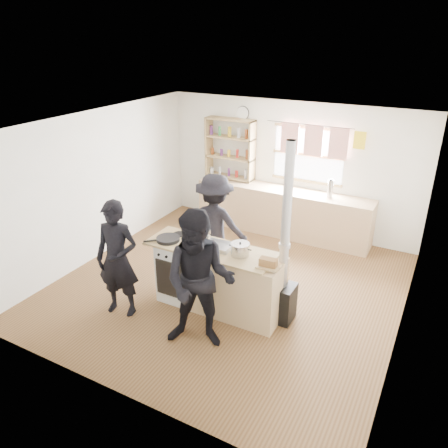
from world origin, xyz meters
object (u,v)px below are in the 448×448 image
at_px(skillet_greens, 168,239).
at_px(person_near_left, 117,259).
at_px(roast_tray, 218,246).
at_px(cooking_island, 219,279).
at_px(stockpot_counter, 240,249).
at_px(flue_heater, 282,278).
at_px(person_far, 215,225).
at_px(stockpot_stove, 204,234).
at_px(bread_board, 268,264).
at_px(person_near_right, 200,281).
at_px(thermos, 330,189).

relative_size(skillet_greens, person_near_left, 0.28).
bearing_deg(roast_tray, cooking_island, -48.23).
distance_m(cooking_island, stockpot_counter, 0.63).
height_order(flue_heater, person_near_left, flue_heater).
xyz_separation_m(skillet_greens, person_far, (0.22, 0.96, -0.12)).
distance_m(skillet_greens, flue_heater, 1.69).
bearing_deg(cooking_island, roast_tray, 131.77).
xyz_separation_m(stockpot_stove, person_near_left, (-0.81, -0.92, -0.18)).
bearing_deg(person_near_left, bread_board, 4.67).
xyz_separation_m(stockpot_counter, person_far, (-0.87, 0.87, -0.18)).
bearing_deg(flue_heater, roast_tray, -172.34).
bearing_deg(stockpot_counter, person_near_right, -100.86).
height_order(stockpot_counter, person_near_right, person_near_right).
distance_m(flue_heater, person_near_left, 2.23).
height_order(person_near_right, person_far, person_near_right).
height_order(cooking_island, stockpot_stove, stockpot_stove).
xyz_separation_m(stockpot_stove, person_far, (-0.20, 0.68, -0.17)).
bearing_deg(bread_board, skillet_greens, 179.01).
relative_size(stockpot_stove, bread_board, 0.73).
relative_size(stockpot_stove, stockpot_counter, 0.84).
distance_m(flue_heater, person_near_right, 1.21).
xyz_separation_m(person_near_left, person_far, (0.62, 1.59, 0.00)).
bearing_deg(stockpot_stove, flue_heater, -1.37).
relative_size(skillet_greens, stockpot_stove, 2.21).
height_order(stockpot_stove, bread_board, stockpot_stove).
relative_size(bread_board, person_near_right, 0.16).
relative_size(roast_tray, flue_heater, 0.15).
bearing_deg(stockpot_counter, flue_heater, 16.23).
bearing_deg(flue_heater, thermos, 92.84).
relative_size(thermos, bread_board, 1.11).
xyz_separation_m(thermos, flue_heater, (0.13, -2.61, -0.42)).
xyz_separation_m(thermos, skillet_greens, (-1.51, -2.87, -0.10)).
bearing_deg(person_near_right, stockpot_stove, 99.59).
xyz_separation_m(cooking_island, person_far, (-0.55, 0.87, 0.37)).
bearing_deg(person_far, skillet_greens, 68.38).
xyz_separation_m(cooking_island, roast_tray, (-0.03, 0.04, 0.50)).
relative_size(cooking_island, stockpot_stove, 9.23).
height_order(skillet_greens, flue_heater, flue_heater).
height_order(skillet_greens, person_near_left, person_near_left).
height_order(thermos, bread_board, thermos).
bearing_deg(flue_heater, skillet_greens, -171.15).
bearing_deg(person_near_right, thermos, 62.36).
relative_size(thermos, skillet_greens, 0.69).
relative_size(stockpot_counter, flue_heater, 0.10).
bearing_deg(person_near_left, roast_tray, 21.34).
xyz_separation_m(stockpot_stove, bread_board, (1.13, -0.31, -0.03)).
relative_size(roast_tray, person_near_right, 0.21).
height_order(cooking_island, bread_board, bread_board).
xyz_separation_m(thermos, person_near_right, (-0.58, -3.56, -0.15)).
relative_size(bread_board, flue_heater, 0.12).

